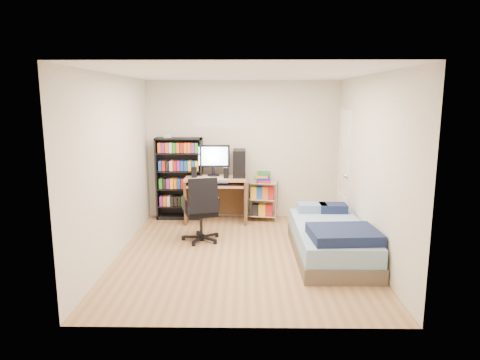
{
  "coord_description": "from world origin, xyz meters",
  "views": [
    {
      "loc": [
        0.05,
        -5.78,
        2.17
      ],
      "look_at": [
        -0.03,
        0.4,
        1.0
      ],
      "focal_mm": 32.0,
      "sensor_mm": 36.0,
      "label": 1
    }
  ],
  "objects_px": {
    "computer_desk": "(222,180)",
    "office_chair": "(202,221)",
    "media_shelf": "(180,178)",
    "bed": "(331,240)"
  },
  "relations": [
    {
      "from": "computer_desk",
      "to": "office_chair",
      "type": "xyz_separation_m",
      "value": [
        -0.26,
        -1.16,
        -0.41
      ]
    },
    {
      "from": "computer_desk",
      "to": "bed",
      "type": "xyz_separation_m",
      "value": [
        1.61,
        -1.8,
        -0.49
      ]
    },
    {
      "from": "computer_desk",
      "to": "office_chair",
      "type": "height_order",
      "value": "computer_desk"
    },
    {
      "from": "media_shelf",
      "to": "office_chair",
      "type": "xyz_separation_m",
      "value": [
        0.53,
        -1.29,
        -0.44
      ]
    },
    {
      "from": "media_shelf",
      "to": "office_chair",
      "type": "relative_size",
      "value": 1.52
    },
    {
      "from": "media_shelf",
      "to": "bed",
      "type": "bearing_deg",
      "value": -38.84
    },
    {
      "from": "media_shelf",
      "to": "office_chair",
      "type": "distance_m",
      "value": 1.46
    },
    {
      "from": "computer_desk",
      "to": "bed",
      "type": "relative_size",
      "value": 0.69
    },
    {
      "from": "office_chair",
      "to": "computer_desk",
      "type": "bearing_deg",
      "value": 59.96
    },
    {
      "from": "media_shelf",
      "to": "computer_desk",
      "type": "relative_size",
      "value": 1.13
    }
  ]
}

